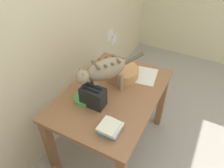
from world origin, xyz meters
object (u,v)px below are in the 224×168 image
Objects in this scene: magazine at (145,76)px; wicker_basket at (123,72)px; saucer_bowl at (85,98)px; toaster at (93,97)px; dining_table at (112,101)px; book_stack at (111,128)px; cat at (104,71)px; coffee_mug at (84,93)px.

wicker_basket is (-0.11, 0.20, 0.04)m from magazine.
saucer_bowl is 0.92× the size of toaster.
book_stack is (-0.38, -0.19, 0.13)m from dining_table.
book_stack is at bearing -118.36° from saucer_bowl.
toaster is (-0.01, -0.10, 0.07)m from saucer_bowl.
saucer_bowl is 0.12m from toaster.
dining_table is 3.69× the size of wicker_basket.
wicker_basket reaches higher than dining_table.
book_stack is (-0.19, -0.35, 0.02)m from saucer_bowl.
saucer_bowl is 0.59× the size of wicker_basket.
cat reaches higher than coffee_mug.
cat reaches higher than dining_table.
wicker_basket is at bearing -17.53° from coffee_mug.
toaster is (-0.01, -0.10, 0.01)m from coffee_mug.
saucer_bowl is at bearing -180.00° from coffee_mug.
cat is 1.78× the size of wicker_basket.
dining_table is 0.31m from coffee_mug.
saucer_bowl is (-0.19, 0.16, 0.12)m from dining_table.
magazine reaches higher than dining_table.
magazine is (0.37, -0.18, 0.10)m from dining_table.
coffee_mug reaches higher than wicker_basket.
saucer_bowl is 1.49× the size of coffee_mug.
toaster is at bearing 54.94° from book_stack.
saucer_bowl is 1.04× the size of book_stack.
dining_table is 0.35m from cat.
saucer_bowl is at bearing 139.67° from dining_table.
cat is 0.52m from magazine.
coffee_mug is at bearing 89.36° from cat.
cat is at bearing 172.74° from wicker_basket.
dining_table is at bearing 146.23° from magazine.
magazine is at bearing -23.23° from toaster.
coffee_mug is 0.40× the size of wicker_basket.
dining_table is 6.54× the size of book_stack.
dining_table is at bearing -18.68° from toaster.
book_stack is at bearing -153.76° from dining_table.
cat is at bearing 141.43° from magazine.
book_stack is at bearing 158.34° from cat.
coffee_mug is 0.66m from magazine.
coffee_mug is at bearing 140.45° from magazine.
wicker_basket is (0.46, -0.14, 0.03)m from saucer_bowl.
toaster is at bearing 148.59° from magazine.
toaster reaches higher than dining_table.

